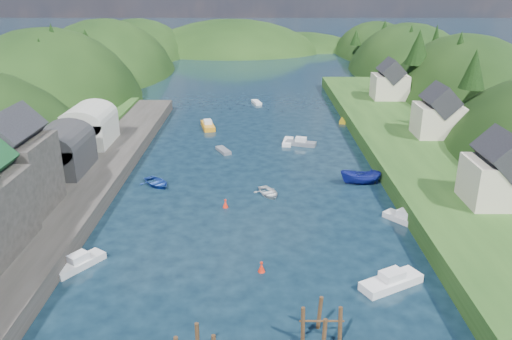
{
  "coord_description": "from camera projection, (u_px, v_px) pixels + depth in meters",
  "views": [
    {
      "loc": [
        0.16,
        -29.33,
        25.89
      ],
      "look_at": [
        0.0,
        28.0,
        4.0
      ],
      "focal_mm": 35.0,
      "sensor_mm": 36.0,
      "label": 1
    }
  ],
  "objects": [
    {
      "name": "ground",
      "position": [
        256.0,
        145.0,
        83.35
      ],
      "size": [
        600.0,
        600.0,
        0.0
      ],
      "primitive_type": "plane",
      "color": "black",
      "rests_on": "ground"
    },
    {
      "name": "hillside_left",
      "position": [
        52.0,
        145.0,
        109.68
      ],
      "size": [
        44.0,
        245.56,
        52.0
      ],
      "color": "black",
      "rests_on": "ground"
    },
    {
      "name": "hillside_right",
      "position": [
        462.0,
        142.0,
        109.23
      ],
      "size": [
        36.0,
        245.56,
        48.0
      ],
      "color": "black",
      "rests_on": "ground"
    },
    {
      "name": "far_hills",
      "position": [
        260.0,
        76.0,
        203.05
      ],
      "size": [
        103.0,
        68.0,
        44.0
      ],
      "color": "black",
      "rests_on": "ground"
    },
    {
      "name": "hill_trees",
      "position": [
        266.0,
        65.0,
        91.7
      ],
      "size": [
        90.51,
        149.4,
        12.7
      ],
      "color": "black",
      "rests_on": "ground"
    },
    {
      "name": "quay_left",
      "position": [
        39.0,
        221.0,
        55.03
      ],
      "size": [
        12.0,
        110.0,
        2.0
      ],
      "primitive_type": "cube",
      "color": "#2D2B28",
      "rests_on": "ground"
    },
    {
      "name": "boat_sheds",
      "position": [
        75.0,
        134.0,
        71.26
      ],
      "size": [
        7.0,
        21.0,
        7.5
      ],
      "color": "#2D2D30",
      "rests_on": "quay_left"
    },
    {
      "name": "terrace_right",
      "position": [
        426.0,
        159.0,
        73.51
      ],
      "size": [
        16.0,
        120.0,
        2.4
      ],
      "primitive_type": "cube",
      "color": "#234719",
      "rests_on": "ground"
    },
    {
      "name": "right_bank_cottages",
      "position": [
        431.0,
        114.0,
        79.63
      ],
      "size": [
        9.0,
        59.24,
        8.41
      ],
      "color": "beige",
      "rests_on": "terrace_right"
    },
    {
      "name": "piling_cluster_far",
      "position": [
        321.0,
        327.0,
        37.84
      ],
      "size": [
        3.4,
        3.15,
        3.59
      ],
      "color": "#382314",
      "rests_on": "ground"
    },
    {
      "name": "channel_buoy_near",
      "position": [
        261.0,
        267.0,
        47.13
      ],
      "size": [
        0.7,
        0.7,
        1.1
      ],
      "color": "red",
      "rests_on": "ground"
    },
    {
      "name": "channel_buoy_far",
      "position": [
        225.0,
        204.0,
        60.5
      ],
      "size": [
        0.7,
        0.7,
        1.1
      ],
      "color": "red",
      "rests_on": "ground"
    },
    {
      "name": "moored_boats",
      "position": [
        249.0,
        218.0,
        56.74
      ],
      "size": [
        38.46,
        101.34,
        2.15
      ],
      "color": "white",
      "rests_on": "ground"
    }
  ]
}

